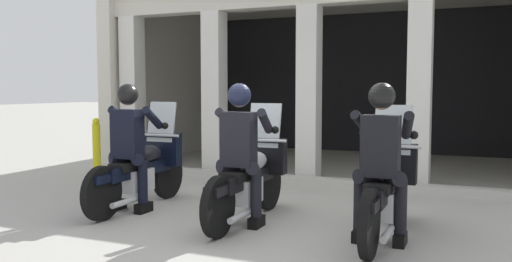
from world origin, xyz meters
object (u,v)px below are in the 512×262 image
Objects in this scene: police_officer_left at (129,136)px; motorcycle_right at (385,188)px; motorcycle_center at (251,177)px; motorcycle_left at (143,168)px; police_officer_center at (240,142)px; police_officer_right at (381,149)px; bollard_kerbside at (97,146)px.

police_officer_left reaches higher than motorcycle_right.
motorcycle_center is 1.56m from motorcycle_right.
motorcycle_left is at bearing 179.95° from motorcycle_right.
motorcycle_left is 1.66m from police_officer_center.
police_officer_right is 5.95m from bollard_kerbside.
police_officer_left is 3.22m from bollard_kerbside.
police_officer_left is at bearing 174.21° from police_officer_center.
motorcycle_left and motorcycle_center have the same top height.
police_officer_center is 1.63m from motorcycle_right.
police_officer_right is (3.11, -0.46, 0.44)m from motorcycle_left.
motorcycle_center is (1.56, 0.19, -0.44)m from police_officer_left.
police_officer_right is at bearing -23.40° from bollard_kerbside.
police_officer_left is 1.00× the size of police_officer_right.
police_officer_left and police_officer_center have the same top height.
motorcycle_center is at bearing -179.77° from motorcycle_right.
motorcycle_left is 1.00× the size of motorcycle_center.
bollard_kerbside is (-5.44, 2.07, -0.00)m from motorcycle_right.
police_officer_left is 1.63m from motorcycle_center.
motorcycle_center is 4.37m from bollard_kerbside.
motorcycle_center is at bearing -27.12° from bollard_kerbside.
motorcycle_center is at bearing 170.02° from police_officer_right.
motorcycle_left is at bearing 93.31° from police_officer_left.
motorcycle_left is 1.56m from motorcycle_center.
police_officer_right is at bearing -4.84° from motorcycle_left.
police_officer_center is at bearing -179.77° from police_officer_right.
motorcycle_left is 1.00× the size of motorcycle_right.
bollard_kerbside is (-2.33, 1.90, -0.00)m from motorcycle_left.
police_officer_center is at bearing -169.37° from motorcycle_right.
police_officer_right reaches higher than motorcycle_center.
police_officer_right is at bearing -15.43° from motorcycle_center.
bollard_kerbside is at bearing 144.47° from motorcycle_left.
police_officer_left is 1.56m from police_officer_center.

